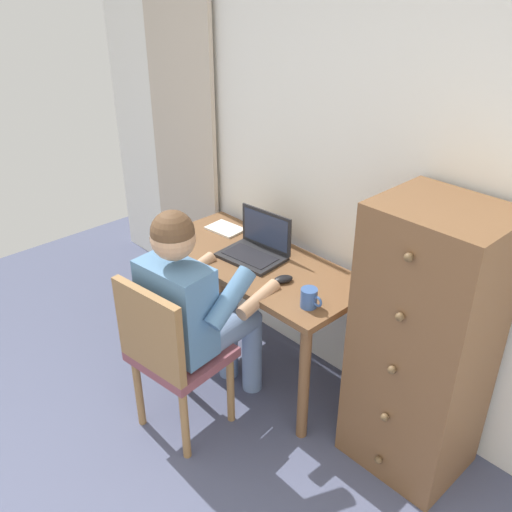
# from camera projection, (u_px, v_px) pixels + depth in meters

# --- Properties ---
(wall_back) EXTENTS (4.80, 0.05, 2.50)m
(wall_back) POSITION_uv_depth(u_px,v_px,m) (379.00, 173.00, 2.66)
(wall_back) COLOR silver
(wall_back) RESTS_ON ground_plane
(curtain_panel) EXTENTS (0.64, 0.03, 2.17)m
(curtain_panel) POSITION_uv_depth(u_px,v_px,m) (184.00, 142.00, 3.64)
(curtain_panel) COLOR #BCAD99
(curtain_panel) RESTS_ON ground_plane
(desk) EXTENTS (1.25, 0.55, 0.71)m
(desk) POSITION_uv_depth(u_px,v_px,m) (257.00, 277.00, 3.07)
(desk) COLOR brown
(desk) RESTS_ON ground_plane
(dresser) EXTENTS (0.52, 0.47, 1.32)m
(dresser) POSITION_uv_depth(u_px,v_px,m) (423.00, 346.00, 2.44)
(dresser) COLOR brown
(dresser) RESTS_ON ground_plane
(chair) EXTENTS (0.46, 0.45, 0.89)m
(chair) POSITION_uv_depth(u_px,v_px,m) (170.00, 351.00, 2.66)
(chair) COLOR brown
(chair) RESTS_ON ground_plane
(person_seated) EXTENTS (0.57, 0.61, 1.21)m
(person_seated) POSITION_uv_depth(u_px,v_px,m) (196.00, 303.00, 2.69)
(person_seated) COLOR #6B84AD
(person_seated) RESTS_ON ground_plane
(laptop) EXTENTS (0.36, 0.28, 0.24)m
(laptop) POSITION_uv_depth(u_px,v_px,m) (256.00, 247.00, 3.03)
(laptop) COLOR #232326
(laptop) RESTS_ON desk
(computer_mouse) EXTENTS (0.09, 0.11, 0.03)m
(computer_mouse) POSITION_uv_depth(u_px,v_px,m) (283.00, 279.00, 2.81)
(computer_mouse) COLOR black
(computer_mouse) RESTS_ON desk
(desk_clock) EXTENTS (0.09, 0.09, 0.03)m
(desk_clock) POSITION_uv_depth(u_px,v_px,m) (185.00, 238.00, 3.21)
(desk_clock) COLOR black
(desk_clock) RESTS_ON desk
(notebook_pad) EXTENTS (0.22, 0.17, 0.01)m
(notebook_pad) POSITION_uv_depth(u_px,v_px,m) (225.00, 229.00, 3.34)
(notebook_pad) COLOR silver
(notebook_pad) RESTS_ON desk
(coffee_mug) EXTENTS (0.12, 0.08, 0.09)m
(coffee_mug) POSITION_uv_depth(u_px,v_px,m) (309.00, 298.00, 2.59)
(coffee_mug) COLOR #33518C
(coffee_mug) RESTS_ON desk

